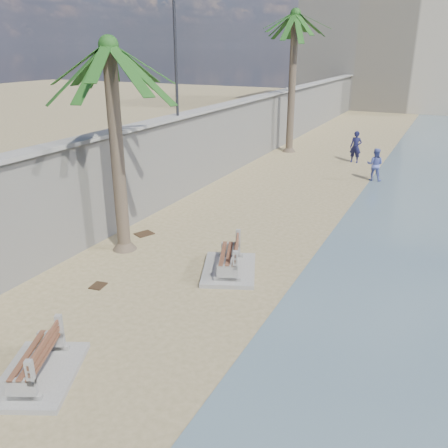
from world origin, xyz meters
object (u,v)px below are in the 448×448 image
(bench_near, at_px, (37,361))
(palm_back, at_px, (295,16))
(bench_far, at_px, (229,259))
(palm_mid, at_px, (109,48))
(person_b, at_px, (375,163))
(person_a, at_px, (356,145))

(bench_near, xyz_separation_m, palm_back, (-2.56, 23.37, 7.60))
(bench_far, height_order, palm_mid, palm_mid)
(palm_mid, height_order, palm_back, palm_back)
(person_b, bearing_deg, bench_far, 78.06)
(person_b, bearing_deg, bench_near, 76.96)
(bench_far, distance_m, person_b, 12.68)
(person_a, bearing_deg, bench_near, -89.93)
(bench_near, xyz_separation_m, person_b, (3.52, 18.57, 0.51))
(bench_near, height_order, bench_far, bench_far)
(palm_mid, height_order, person_b, palm_mid)
(palm_mid, xyz_separation_m, palm_back, (-0.10, 17.29, 1.70))
(palm_back, xyz_separation_m, person_a, (4.40, -1.23, -6.96))
(palm_mid, bearing_deg, palm_back, 90.33)
(person_a, height_order, person_b, person_a)
(person_b, bearing_deg, palm_mid, 62.13)
(bench_far, height_order, palm_back, palm_back)
(bench_near, xyz_separation_m, palm_mid, (-2.46, 6.08, 5.90))
(bench_near, bearing_deg, palm_mid, 112.01)
(palm_back, bearing_deg, bench_near, -83.75)
(bench_near, distance_m, bench_far, 6.24)
(bench_near, height_order, person_a, person_a)
(bench_near, height_order, palm_mid, palm_mid)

